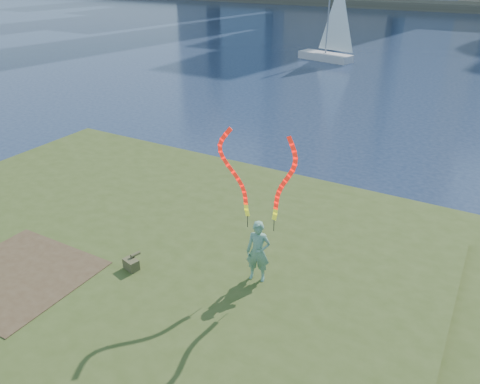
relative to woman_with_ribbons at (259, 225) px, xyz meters
The scene contains 6 objects.
ground 3.63m from the woman_with_ribbons, behind, with size 320.00×320.00×0.00m, color #1A2742.
grassy_knoll 3.87m from the woman_with_ribbons, 146.75° to the right, with size 20.00×18.00×0.80m.
dirt_patch 5.90m from the woman_with_ribbons, 151.25° to the right, with size 3.20×3.00×0.02m, color #47331E.
woman_with_ribbons is the anchor object (origin of this frame).
canvas_bag 3.34m from the woman_with_ribbons, 157.23° to the right, with size 0.42×0.48×0.36m.
sailboat 31.15m from the woman_with_ribbons, 106.99° to the left, with size 4.82×2.49×7.26m.
Camera 1 is at (6.88, -8.46, 7.56)m, focal length 35.00 mm.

